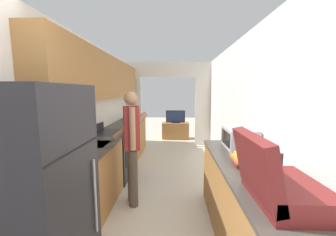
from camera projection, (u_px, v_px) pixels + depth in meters
name	position (u px, v px, depth m)	size (l,w,h in m)	color
wall_left	(89.00, 96.00, 3.40)	(0.38, 7.82, 2.50)	white
wall_right	(254.00, 120.00, 2.85)	(0.06, 7.82, 2.50)	white
wall_far_with_doorway	(168.00, 98.00, 6.17)	(2.94, 0.06, 2.50)	white
counter_left	(117.00, 150.00, 4.17)	(0.62, 4.19, 0.89)	#9E6B38
counter_right	(247.00, 206.00, 2.16)	(0.62, 2.18, 0.89)	#9E6B38
refrigerator	(31.00, 196.00, 1.58)	(0.78, 0.80, 1.69)	black
range_oven	(112.00, 155.00, 3.84)	(0.66, 0.74, 1.03)	black
person	(132.00, 145.00, 2.93)	(0.52, 0.44, 1.64)	#4C4238
suitcase	(275.00, 182.00, 1.40)	(0.51, 0.62, 0.47)	#5B1919
microwave	(239.00, 138.00, 2.74)	(0.37, 0.52, 0.27)	#B7B7BC
book_stack	(246.00, 160.00, 2.10)	(0.24, 0.30, 0.11)	white
tv_cabinet	(175.00, 131.00, 7.15)	(0.92, 0.42, 0.56)	#9E6B38
television	(175.00, 117.00, 7.04)	(0.65, 0.16, 0.43)	black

